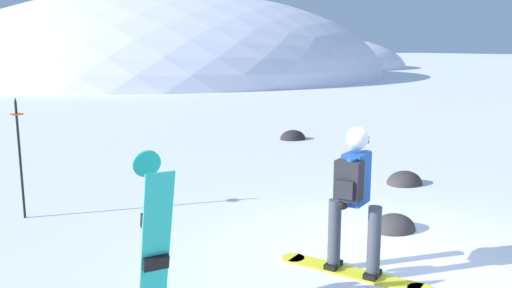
% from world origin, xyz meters
% --- Properties ---
extents(ground_plane, '(300.00, 300.00, 0.00)m').
position_xyz_m(ground_plane, '(0.00, 0.00, 0.00)').
color(ground_plane, white).
extents(ridge_peak_main, '(37.80, 34.02, 14.17)m').
position_xyz_m(ridge_peak_main, '(10.73, 39.27, 0.00)').
color(ridge_peak_main, white).
rests_on(ridge_peak_main, ground).
extents(ridge_peak_far, '(26.37, 23.73, 8.06)m').
position_xyz_m(ridge_peak_far, '(31.17, 50.11, 0.00)').
color(ridge_peak_far, white).
rests_on(ridge_peak_far, ground).
extents(snowboarder_main, '(1.03, 1.65, 1.71)m').
position_xyz_m(snowboarder_main, '(-0.62, -0.02, 0.92)').
color(snowboarder_main, yellow).
rests_on(snowboarder_main, ground).
extents(spare_snowboard, '(0.28, 0.48, 1.60)m').
position_xyz_m(spare_snowboard, '(-2.84, 0.22, 0.81)').
color(spare_snowboard, '#23B7A3').
rests_on(spare_snowboard, ground).
extents(piste_marker_near, '(0.20, 0.20, 1.86)m').
position_xyz_m(piste_marker_near, '(-3.73, 3.97, 1.06)').
color(piste_marker_near, black).
rests_on(piste_marker_near, ground).
extents(rock_dark, '(0.75, 0.64, 0.52)m').
position_xyz_m(rock_dark, '(3.57, 7.87, 0.00)').
color(rock_dark, '#282628').
rests_on(rock_dark, ground).
extents(rock_mid, '(0.71, 0.60, 0.50)m').
position_xyz_m(rock_mid, '(2.83, 2.72, 0.00)').
color(rock_mid, '#383333').
rests_on(rock_mid, ground).
extents(rock_small, '(0.65, 0.56, 0.46)m').
position_xyz_m(rock_small, '(0.87, 0.89, 0.00)').
color(rock_small, '#383333').
rests_on(rock_small, ground).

